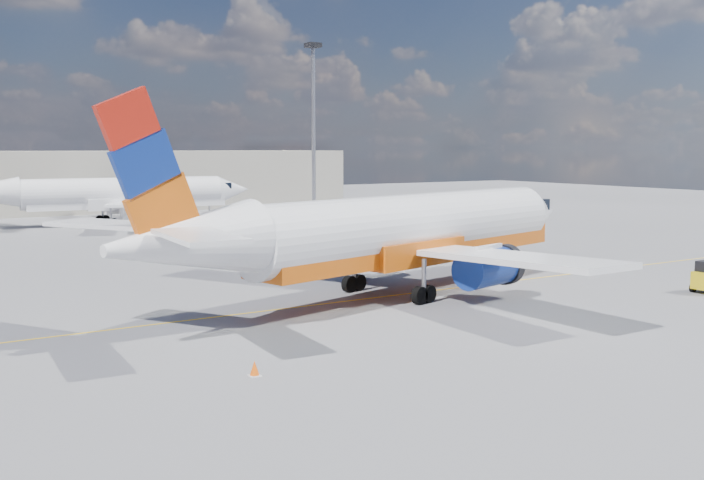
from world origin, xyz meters
TOP-DOWN VIEW (x-y plane):
  - ground at (0.00, 0.00)m, footprint 240.00×240.00m
  - taxi_line at (0.00, 3.00)m, footprint 70.00×0.15m
  - terminal_main at (5.00, 75.00)m, footprint 70.00×14.00m
  - main_jet at (4.06, 3.01)m, footprint 36.43×27.84m
  - second_jet at (1.78, 53.84)m, footprint 32.51×25.65m
  - traffic_cone at (-9.89, -7.34)m, footprint 0.41×0.41m
  - floodlight_mast at (18.45, 38.66)m, footprint 1.40×1.40m

SIDE VIEW (x-z plane):
  - ground at x=0.00m, z-range 0.00..0.00m
  - taxi_line at x=0.00m, z-range 0.00..0.01m
  - traffic_cone at x=-9.89m, z-range -0.01..0.57m
  - second_jet at x=1.78m, z-range -1.64..8.21m
  - main_jet at x=4.06m, z-range -1.83..9.17m
  - terminal_main at x=5.00m, z-range 0.00..8.00m
  - floodlight_mast at x=18.45m, z-range 1.90..21.03m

